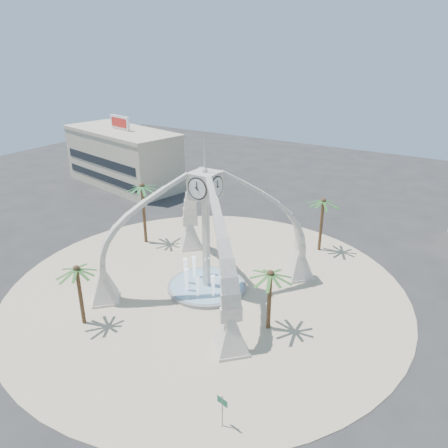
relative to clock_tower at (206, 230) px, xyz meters
The scene contains 10 objects.
ground 6.49m from the clock_tower, 90.00° to the left, with size 140.00×140.00×0.00m, color #282828.
plaza 6.46m from the clock_tower, 90.00° to the left, with size 40.00×40.00×0.06m, color tan.
clock_tower is the anchor object (origin of this frame).
fountain 6.20m from the clock_tower, 90.00° to the left, with size 8.00×8.00×3.62m.
building_nw 38.87m from the clock_tower, 145.49° to the left, with size 23.75×13.73×11.90m.
palm_east 8.84m from the clock_tower, 18.47° to the right, with size 4.34×4.34×6.19m.
palm_west 13.80m from the clock_tower, 157.43° to the left, with size 4.72×4.72×8.22m.
palm_north 15.95m from the clock_tower, 65.41° to the left, with size 4.95×4.95×7.09m.
palm_south 12.38m from the clock_tower, 119.35° to the right, with size 4.33×4.33×6.23m.
street_sign 18.07m from the clock_tower, 53.03° to the right, with size 0.93×0.23×2.57m.
Camera 1 is at (21.72, -32.00, 23.31)m, focal length 35.00 mm.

